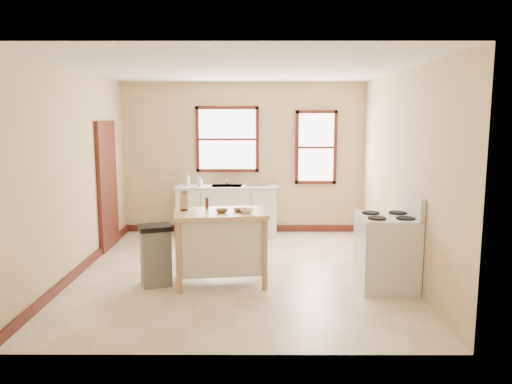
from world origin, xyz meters
TOP-DOWN VIEW (x-y plane):
  - floor at (0.00, 0.00)m, footprint 5.00×5.00m
  - ceiling at (0.00, 0.00)m, footprint 5.00×5.00m
  - wall_back at (0.00, 2.50)m, footprint 4.50×0.04m
  - wall_left at (-2.25, 0.00)m, footprint 0.04×5.00m
  - wall_right at (2.25, 0.00)m, footprint 0.04×5.00m
  - window_main at (-0.30, 2.48)m, footprint 1.17×0.06m
  - window_side at (1.35, 2.48)m, footprint 0.77×0.06m
  - door_left at (-2.21, 1.30)m, footprint 0.06×0.90m
  - baseboard_back at (0.00, 2.47)m, footprint 4.50×0.04m
  - baseboard_left at (-2.22, 0.00)m, footprint 0.04×5.00m
  - sink_counter at (-0.30, 2.20)m, footprint 1.86×0.62m
  - faucet at (-0.30, 2.38)m, footprint 0.03×0.03m
  - soap_bottle_a at (-1.02, 2.19)m, footprint 0.11×0.11m
  - soap_bottle_b at (-0.79, 2.11)m, footprint 0.11×0.11m
  - dish_rack at (0.24, 2.13)m, footprint 0.41×0.32m
  - kitchen_island at (-0.22, -0.49)m, footprint 1.26×0.90m
  - knife_block at (-0.70, -0.40)m, footprint 0.10×0.10m
  - pepper_grinder at (-0.41, -0.30)m, footprint 0.06×0.06m
  - bowl_a at (-0.20, -0.57)m, footprint 0.19×0.19m
  - bowl_b at (0.02, -0.50)m, footprint 0.21×0.21m
  - bowl_c at (0.12, -0.57)m, footprint 0.23×0.23m
  - trash_bin at (-1.06, -0.57)m, footprint 0.50×0.46m
  - gas_stove at (1.89, -0.67)m, footprint 0.75×0.76m

SIDE VIEW (x-z plane):
  - floor at x=0.00m, z-range 0.00..0.00m
  - baseboard_back at x=0.00m, z-range 0.00..0.12m
  - baseboard_left at x=-2.22m, z-range 0.00..0.12m
  - trash_bin at x=-1.06m, z-range 0.00..0.79m
  - sink_counter at x=-0.30m, z-range 0.00..0.92m
  - kitchen_island at x=-0.22m, z-range 0.00..0.96m
  - gas_stove at x=1.89m, z-range 0.00..1.20m
  - dish_rack at x=0.24m, z-range 0.92..1.02m
  - bowl_b at x=0.02m, z-range 0.96..1.00m
  - bowl_a at x=-0.20m, z-range 0.96..1.00m
  - bowl_c at x=0.12m, z-range 0.96..1.01m
  - soap_bottle_b at x=-0.79m, z-range 0.92..1.11m
  - faucet at x=-0.30m, z-range 0.92..1.14m
  - pepper_grinder at x=-0.41m, z-range 0.96..1.11m
  - soap_bottle_a at x=-1.02m, z-range 0.92..1.16m
  - door_left at x=-2.21m, z-range 0.00..2.10m
  - knife_block at x=-0.70m, z-range 0.96..1.16m
  - wall_back at x=0.00m, z-range 0.00..2.80m
  - wall_left at x=-2.25m, z-range 0.00..2.80m
  - wall_right at x=2.25m, z-range 0.00..2.80m
  - window_side at x=1.35m, z-range 0.92..2.29m
  - window_main at x=-0.30m, z-range 1.14..2.36m
  - ceiling at x=0.00m, z-range 2.80..2.80m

